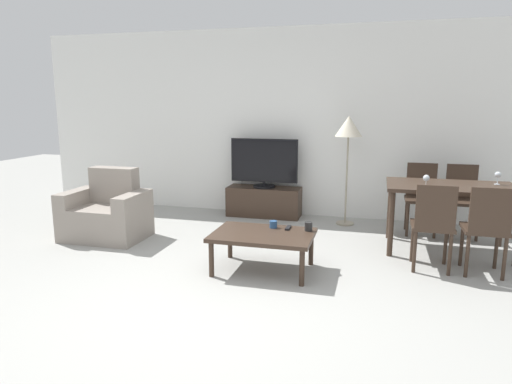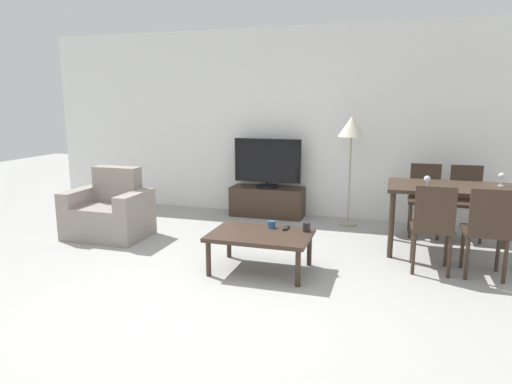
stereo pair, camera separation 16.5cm
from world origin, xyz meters
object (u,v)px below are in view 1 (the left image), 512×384
Objects in this scene: dining_chair_near_right at (487,226)px; wine_glass_center at (498,176)px; dining_chair_far at (462,196)px; remote_primary at (288,228)px; dining_chair_near at (433,222)px; tv_stand at (264,202)px; tv at (264,163)px; floor_lamp at (349,131)px; dining_table at (450,193)px; armchair at (107,214)px; dining_chair_far_left at (421,194)px; wine_glass_left at (426,179)px; cup_white_near at (273,224)px; coffee_table at (263,237)px; cup_colored_far at (308,226)px.

wine_glass_center is (0.25, 0.87, 0.36)m from dining_chair_near_right.
dining_chair_far is 5.92× the size of remote_primary.
dining_chair_near is 6.08× the size of wine_glass_center.
tv_stand is 2.65m from dining_chair_far.
tv is 6.72× the size of wine_glass_center.
floor_lamp is (1.19, -0.15, 0.49)m from tv.
wine_glass_center reaches higher than dining_table.
dining_chair_near_right is at bearing -47.63° from floor_lamp.
armchair is at bearing 171.03° from remote_primary.
tv is at bearing 157.03° from dining_table.
dining_chair_far_left is (0.00, 1.42, 0.00)m from dining_chair_near.
dining_table is at bearing -22.97° from tv.
dining_chair_far is (0.48, 1.42, 0.00)m from dining_chair_near.
dining_chair_near is 0.56m from wine_glass_left.
tv_stand is 7.32× the size of wine_glass_center.
tv is at bearing 106.80° from cup_white_near.
floor_lamp reaches higher than dining_table.
remote_primary is (-1.88, -1.63, -0.10)m from dining_chair_far.
wine_glass_left is (2.09, -1.30, 0.64)m from tv_stand.
armchair is 2.24m from tv_stand.
dining_chair_far is at bearing 41.41° from coffee_table.
dining_table is at bearing 44.36° from wine_glass_left.
tv_stand is 2.18m from cup_colored_far.
wine_glass_center is (4.48, 0.70, 0.56)m from armchair.
dining_chair_near_right is at bearing 5.88° from cup_white_near.
armchair is 2.29m from tv.
wine_glass_left reaches higher than tv_stand.
tv is 2.05m from cup_white_near.
tv is 1.11× the size of dining_chair_near.
tv is 1.11× the size of dining_chair_far.
remote_primary is at bearing -69.08° from tv_stand.
armchair is 12.34× the size of cup_white_near.
dining_chair_far is at bearing 90.00° from dining_chair_near_right.
tv is 10.88× the size of cup_colored_far.
dining_chair_far_left reaches higher than tv_stand.
dining_chair_far_left is 2.15m from remote_primary.
armchair reaches higher than cup_colored_far.
dining_table is at bearing 31.47° from coffee_table.
cup_colored_far is 0.62× the size of wine_glass_left.
dining_chair_near_right is 1.00× the size of dining_chair_far_left.
cup_colored_far is at bearing -5.97° from remote_primary.
wine_glass_center is (1.92, 1.09, 0.43)m from cup_colored_far.
floor_lamp is at bearing 75.65° from remote_primary.
wine_glass_center is (0.49, 0.16, 0.19)m from dining_table.
cup_white_near reaches higher than tv_stand.
wine_glass_left is (1.56, 0.85, 0.51)m from coffee_table.
dining_chair_far is at bearing 16.56° from armchair.
armchair is 3.96m from dining_chair_far_left.
coffee_table is at bearing -151.21° from wine_glass_center.
wine_glass_center is at bearing 29.31° from wine_glass_left.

